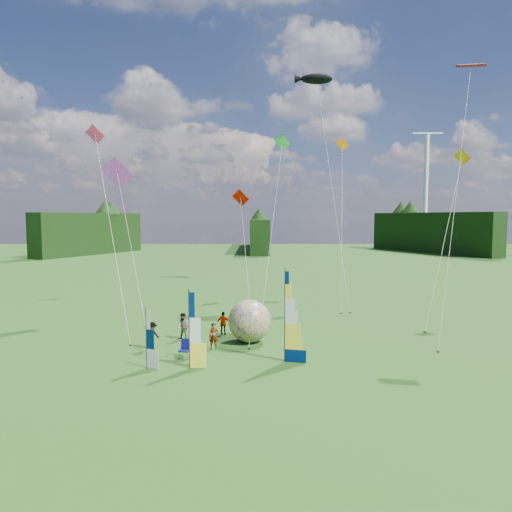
{
  "coord_description": "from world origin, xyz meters",
  "views": [
    {
      "loc": [
        -1.08,
        -21.48,
        7.66
      ],
      "look_at": [
        -1.0,
        4.0,
        5.5
      ],
      "focal_mm": 32.0,
      "sensor_mm": 36.0,
      "label": 1
    }
  ],
  "objects_px": {
    "side_banner_left": "(189,330)",
    "camp_chair": "(185,349)",
    "spectator_c": "(152,336)",
    "side_banner_far": "(146,339)",
    "bol_inflatable": "(249,321)",
    "spectator_a": "(214,336)",
    "kite_whale": "(331,173)",
    "spectator_b": "(184,326)",
    "feather_banner_main": "(285,317)",
    "spectator_d": "(223,323)"
  },
  "relations": [
    {
      "from": "side_banner_far",
      "to": "spectator_c",
      "type": "bearing_deg",
      "value": 122.16
    },
    {
      "from": "spectator_b",
      "to": "spectator_d",
      "type": "xyz_separation_m",
      "value": [
        2.41,
        1.24,
        -0.09
      ]
    },
    {
      "from": "spectator_a",
      "to": "spectator_c",
      "type": "height_order",
      "value": "spectator_c"
    },
    {
      "from": "side_banner_left",
      "to": "side_banner_far",
      "type": "bearing_deg",
      "value": 178.58
    },
    {
      "from": "camp_chair",
      "to": "side_banner_far",
      "type": "bearing_deg",
      "value": -126.96
    },
    {
      "from": "side_banner_left",
      "to": "kite_whale",
      "type": "bearing_deg",
      "value": 60.52
    },
    {
      "from": "spectator_b",
      "to": "spectator_c",
      "type": "bearing_deg",
      "value": -104.15
    },
    {
      "from": "side_banner_far",
      "to": "kite_whale",
      "type": "xyz_separation_m",
      "value": [
        12.46,
        18.96,
        10.15
      ]
    },
    {
      "from": "bol_inflatable",
      "to": "spectator_d",
      "type": "bearing_deg",
      "value": 134.29
    },
    {
      "from": "spectator_b",
      "to": "bol_inflatable",
      "type": "bearing_deg",
      "value": 14.15
    },
    {
      "from": "spectator_a",
      "to": "kite_whale",
      "type": "relative_size",
      "value": 0.07
    },
    {
      "from": "side_banner_far",
      "to": "spectator_c",
      "type": "relative_size",
      "value": 1.88
    },
    {
      "from": "side_banner_left",
      "to": "bol_inflatable",
      "type": "xyz_separation_m",
      "value": [
        3.0,
        4.88,
        -0.64
      ]
    },
    {
      "from": "spectator_a",
      "to": "camp_chair",
      "type": "bearing_deg",
      "value": -133.61
    },
    {
      "from": "side_banner_left",
      "to": "spectator_a",
      "type": "distance_m",
      "value": 3.73
    },
    {
      "from": "feather_banner_main",
      "to": "spectator_a",
      "type": "xyz_separation_m",
      "value": [
        -3.97,
        2.42,
        -1.67
      ]
    },
    {
      "from": "side_banner_far",
      "to": "spectator_a",
      "type": "relative_size",
      "value": 1.99
    },
    {
      "from": "side_banner_left",
      "to": "spectator_b",
      "type": "distance_m",
      "value": 5.64
    },
    {
      "from": "bol_inflatable",
      "to": "spectator_a",
      "type": "xyz_separation_m",
      "value": [
        -2.07,
        -1.47,
        -0.55
      ]
    },
    {
      "from": "spectator_a",
      "to": "feather_banner_main",
      "type": "bearing_deg",
      "value": -37.62
    },
    {
      "from": "bol_inflatable",
      "to": "spectator_b",
      "type": "distance_m",
      "value": 4.2
    },
    {
      "from": "bol_inflatable",
      "to": "spectator_d",
      "type": "relative_size",
      "value": 1.73
    },
    {
      "from": "side_banner_left",
      "to": "spectator_d",
      "type": "distance_m",
      "value": 6.88
    },
    {
      "from": "feather_banner_main",
      "to": "spectator_a",
      "type": "height_order",
      "value": "feather_banner_main"
    },
    {
      "from": "spectator_a",
      "to": "camp_chair",
      "type": "relative_size",
      "value": 1.44
    },
    {
      "from": "feather_banner_main",
      "to": "spectator_d",
      "type": "distance_m",
      "value": 6.93
    },
    {
      "from": "camp_chair",
      "to": "kite_whale",
      "type": "height_order",
      "value": "kite_whale"
    },
    {
      "from": "side_banner_left",
      "to": "camp_chair",
      "type": "relative_size",
      "value": 3.7
    },
    {
      "from": "camp_chair",
      "to": "kite_whale",
      "type": "bearing_deg",
      "value": 69.17
    },
    {
      "from": "bol_inflatable",
      "to": "spectator_c",
      "type": "relative_size",
      "value": 1.63
    },
    {
      "from": "side_banner_left",
      "to": "camp_chair",
      "type": "xyz_separation_m",
      "value": [
        -0.49,
        1.55,
        -1.43
      ]
    },
    {
      "from": "kite_whale",
      "to": "bol_inflatable",
      "type": "bearing_deg",
      "value": -137.62
    },
    {
      "from": "feather_banner_main",
      "to": "bol_inflatable",
      "type": "xyz_separation_m",
      "value": [
        -1.9,
        3.89,
        -1.12
      ]
    },
    {
      "from": "side_banner_left",
      "to": "spectator_a",
      "type": "height_order",
      "value": "side_banner_left"
    },
    {
      "from": "side_banner_far",
      "to": "kite_whale",
      "type": "distance_m",
      "value": 24.85
    },
    {
      "from": "side_banner_far",
      "to": "side_banner_left",
      "type": "bearing_deg",
      "value": 23.86
    },
    {
      "from": "spectator_c",
      "to": "camp_chair",
      "type": "relative_size",
      "value": 1.52
    },
    {
      "from": "side_banner_left",
      "to": "side_banner_far",
      "type": "distance_m",
      "value": 2.23
    },
    {
      "from": "side_banner_far",
      "to": "spectator_d",
      "type": "bearing_deg",
      "value": 86.74
    },
    {
      "from": "spectator_c",
      "to": "camp_chair",
      "type": "bearing_deg",
      "value": -93.7
    },
    {
      "from": "bol_inflatable",
      "to": "spectator_c",
      "type": "bearing_deg",
      "value": -164.38
    },
    {
      "from": "side_banner_left",
      "to": "spectator_d",
      "type": "xyz_separation_m",
      "value": [
        1.27,
        6.65,
        -1.2
      ]
    },
    {
      "from": "feather_banner_main",
      "to": "spectator_d",
      "type": "bearing_deg",
      "value": 135.37
    },
    {
      "from": "side_banner_far",
      "to": "bol_inflatable",
      "type": "bearing_deg",
      "value": 67.44
    },
    {
      "from": "side_banner_far",
      "to": "camp_chair",
      "type": "distance_m",
      "value": 2.49
    },
    {
      "from": "side_banner_left",
      "to": "feather_banner_main",
      "type": "bearing_deg",
      "value": 10.4
    },
    {
      "from": "spectator_c",
      "to": "spectator_d",
      "type": "xyz_separation_m",
      "value": [
        3.91,
        3.35,
        -0.05
      ]
    },
    {
      "from": "side_banner_left",
      "to": "bol_inflatable",
      "type": "height_order",
      "value": "side_banner_left"
    },
    {
      "from": "spectator_d",
      "to": "side_banner_far",
      "type": "bearing_deg",
      "value": 72.41
    },
    {
      "from": "bol_inflatable",
      "to": "side_banner_left",
      "type": "bearing_deg",
      "value": -121.56
    }
  ]
}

